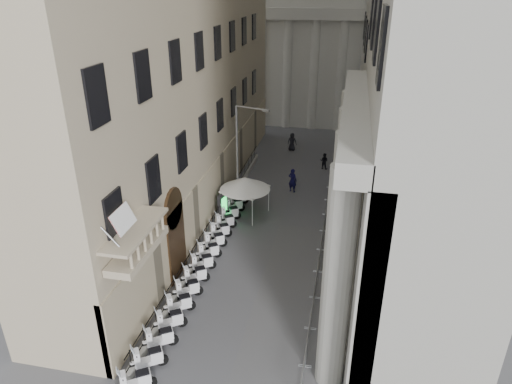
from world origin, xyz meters
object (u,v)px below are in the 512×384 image
security_tent (242,181)px  info_kiosk (223,207)px  street_lamp (241,150)px  pedestrian_a (293,180)px  pedestrian_b (324,161)px

security_tent → info_kiosk: bearing=-127.6°
street_lamp → info_kiosk: bearing=-104.3°
info_kiosk → pedestrian_a: pedestrian_a is taller
info_kiosk → pedestrian_a: size_ratio=1.00×
pedestrian_b → security_tent: bearing=73.7°
street_lamp → info_kiosk: (-1.00, -1.71, -3.77)m
pedestrian_a → info_kiosk: bearing=74.4°
security_tent → street_lamp: (-0.12, 0.25, 2.28)m
street_lamp → pedestrian_a: size_ratio=4.00×
street_lamp → pedestrian_b: (5.53, 9.63, -4.02)m
security_tent → street_lamp: 2.29m
street_lamp → pedestrian_a: (3.33, 4.05, -3.77)m
info_kiosk → pedestrian_b: size_ratio=1.32×
security_tent → pedestrian_a: bearing=53.3°
security_tent → street_lamp: bearing=116.6°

